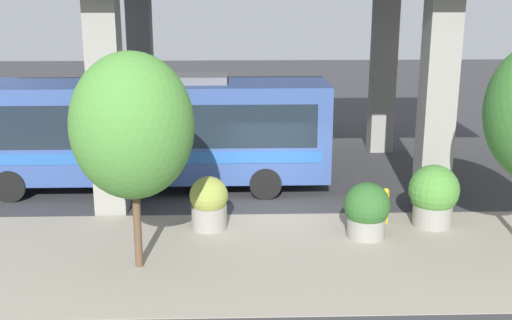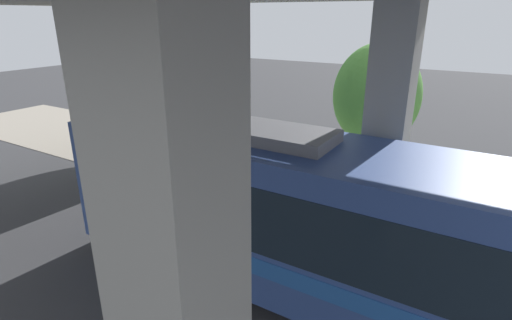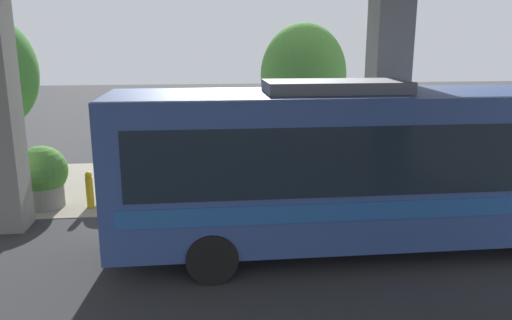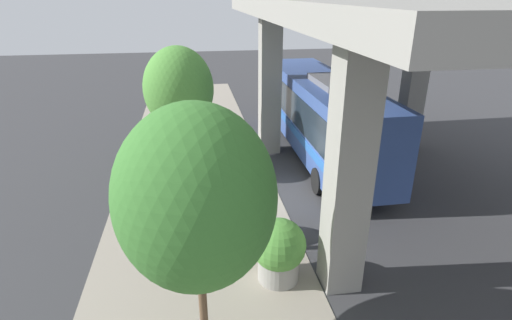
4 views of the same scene
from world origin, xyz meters
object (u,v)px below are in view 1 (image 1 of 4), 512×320
object	(u,v)px
bus	(147,128)
fire_hydrant	(385,206)
planter_back	(367,211)
street_tree_far	(132,126)
planter_front	(209,203)
planter_middle	(433,195)

from	to	relation	value
bus	fire_hydrant	world-z (taller)	bus
planter_back	street_tree_far	size ratio (longest dim) A/B	0.29
planter_front	planter_middle	bearing A→B (deg)	-89.76
street_tree_far	planter_middle	bearing A→B (deg)	-72.39
bus	fire_hydrant	size ratio (longest dim) A/B	11.20
planter_middle	planter_back	xyz separation A→B (m)	(-0.77, 2.00, -0.15)
bus	planter_front	xyz separation A→B (m)	(-3.75, -2.14, -1.29)
planter_front	planter_middle	distance (m)	6.18
bus	street_tree_far	bearing A→B (deg)	-174.82
planter_front	street_tree_far	bearing A→B (deg)	147.11
fire_hydrant	street_tree_far	bearing A→B (deg)	112.29
planter_back	street_tree_far	world-z (taller)	street_tree_far
fire_hydrant	street_tree_far	distance (m)	7.58
planter_back	street_tree_far	xyz separation A→B (m)	(-1.69, 5.76, 2.68)
planter_front	planter_middle	size ratio (longest dim) A/B	0.85
bus	planter_front	distance (m)	4.50
bus	planter_back	world-z (taller)	bus
planter_middle	street_tree_far	bearing A→B (deg)	107.61
fire_hydrant	planter_front	distance (m)	4.91
planter_front	planter_middle	world-z (taller)	planter_middle
planter_middle	planter_back	distance (m)	2.15
bus	planter_middle	xyz separation A→B (m)	(-3.72, -8.32, -1.14)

